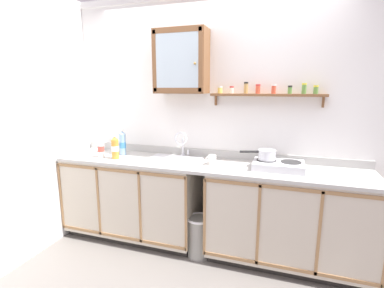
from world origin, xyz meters
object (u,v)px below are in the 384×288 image
(saucepan, at_px, (266,154))
(wall_cabinet, at_px, (181,62))
(hot_plate_stove, at_px, (278,165))
(mug, at_px, (212,160))
(bottle_juice_amber_0, at_px, (115,148))
(bottle_water_blue_1, at_px, (123,143))
(bottle_opaque_white_2, at_px, (101,146))
(trash_bin, at_px, (199,236))
(sink, at_px, (175,163))

(saucepan, distance_m, wall_cabinet, 1.25)
(hot_plate_stove, height_order, mug, mug)
(saucepan, bearing_deg, hot_plate_stove, -10.76)
(hot_plate_stove, bearing_deg, bottle_juice_amber_0, -175.42)
(bottle_water_blue_1, bearing_deg, bottle_opaque_white_2, -133.37)
(hot_plate_stove, height_order, trash_bin, hot_plate_stove)
(saucepan, xyz_separation_m, bottle_juice_amber_0, (-1.53, -0.15, -0.01))
(bottle_juice_amber_0, bearing_deg, trash_bin, -2.53)
(mug, xyz_separation_m, wall_cabinet, (-0.38, 0.18, 0.95))
(hot_plate_stove, height_order, wall_cabinet, wall_cabinet)
(bottle_water_blue_1, bearing_deg, hot_plate_stove, -1.52)
(hot_plate_stove, bearing_deg, bottle_opaque_white_2, -176.01)
(hot_plate_stove, bearing_deg, trash_bin, -166.13)
(mug, bearing_deg, sink, 172.38)
(saucepan, bearing_deg, trash_bin, -161.66)
(bottle_opaque_white_2, height_order, mug, bottle_opaque_white_2)
(bottle_water_blue_1, xyz_separation_m, wall_cabinet, (0.66, 0.10, 0.86))
(saucepan, height_order, trash_bin, saucepan)
(sink, relative_size, bottle_water_blue_1, 1.91)
(trash_bin, bearing_deg, bottle_water_blue_1, 167.23)
(bottle_opaque_white_2, bearing_deg, mug, 4.11)
(saucepan, bearing_deg, wall_cabinet, 172.25)
(wall_cabinet, bearing_deg, bottle_opaque_white_2, -161.93)
(mug, bearing_deg, trash_bin, -121.77)
(bottle_opaque_white_2, bearing_deg, saucepan, 4.98)
(trash_bin, bearing_deg, mug, 58.23)
(bottle_juice_amber_0, distance_m, trash_bin, 1.25)
(bottle_juice_amber_0, xyz_separation_m, mug, (1.03, 0.09, -0.07))
(bottle_water_blue_1, bearing_deg, trash_bin, -12.77)
(bottle_juice_amber_0, distance_m, bottle_water_blue_1, 0.18)
(bottle_juice_amber_0, relative_size, trash_bin, 0.62)
(saucepan, bearing_deg, bottle_juice_amber_0, -174.27)
(bottle_juice_amber_0, bearing_deg, mug, 5.08)
(hot_plate_stove, xyz_separation_m, bottle_opaque_white_2, (-1.83, -0.13, 0.08))
(bottle_juice_amber_0, xyz_separation_m, wall_cabinet, (0.65, 0.27, 0.88))
(sink, distance_m, bottle_opaque_white_2, 0.82)
(sink, relative_size, saucepan, 1.68)
(bottle_juice_amber_0, bearing_deg, wall_cabinet, 22.99)
(wall_cabinet, bearing_deg, trash_bin, -46.82)
(bottle_opaque_white_2, distance_m, mug, 1.21)
(mug, distance_m, wall_cabinet, 1.04)
(hot_plate_stove, relative_size, bottle_opaque_white_2, 1.71)
(saucepan, bearing_deg, sink, -179.53)
(sink, bearing_deg, wall_cabinet, 75.84)
(bottle_juice_amber_0, distance_m, wall_cabinet, 1.12)
(bottle_opaque_white_2, distance_m, trash_bin, 1.39)
(bottle_juice_amber_0, bearing_deg, sink, 13.38)
(hot_plate_stove, relative_size, wall_cabinet, 0.72)
(hot_plate_stove, bearing_deg, wall_cabinet, 171.90)
(bottle_water_blue_1, distance_m, trash_bin, 1.29)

